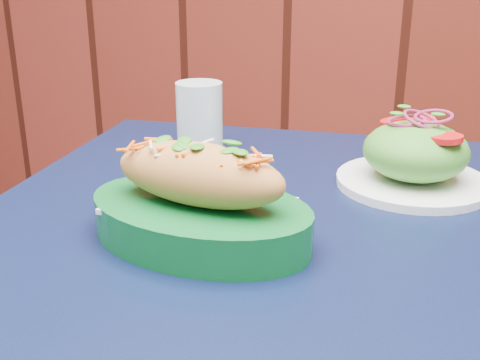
% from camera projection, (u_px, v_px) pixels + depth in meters
% --- Properties ---
extents(cafe_table, '(0.89, 0.89, 0.75)m').
position_uv_depth(cafe_table, '(289.00, 278.00, 0.79)').
color(cafe_table, black).
rests_on(cafe_table, ground).
extents(banh_mi_basket, '(0.28, 0.20, 0.12)m').
position_uv_depth(banh_mi_basket, '(200.00, 202.00, 0.68)').
color(banh_mi_basket, '#0A5B24').
rests_on(banh_mi_basket, cafe_table).
extents(salad_plate, '(0.21, 0.21, 0.11)m').
position_uv_depth(salad_plate, '(415.00, 157.00, 0.84)').
color(salad_plate, white).
rests_on(salad_plate, cafe_table).
extents(water_glass, '(0.07, 0.07, 0.12)m').
position_uv_depth(water_glass, '(200.00, 120.00, 0.97)').
color(water_glass, silver).
rests_on(water_glass, cafe_table).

